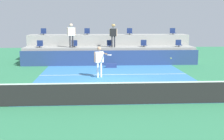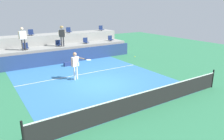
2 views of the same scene
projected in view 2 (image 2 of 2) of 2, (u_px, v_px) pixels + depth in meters
ground_plane at (100, 84)px, 12.92m from camera, size 40.00×40.00×0.00m
court_inner_paint at (93, 80)px, 13.72m from camera, size 9.00×10.00×0.01m
court_service_line at (83, 74)px, 14.85m from camera, size 9.00×0.06×0.00m
tennis_net at (145, 100)px, 9.57m from camera, size 10.48×0.08×1.07m
sponsor_backboard at (64, 57)px, 17.58m from camera, size 13.00×0.16×1.10m
seating_tier_lower at (59, 53)px, 18.60m from camera, size 13.00×1.80×1.25m
seating_tier_upper at (52, 45)px, 19.92m from camera, size 13.00×1.80×2.10m
stadium_chair_lower_left at (25, 47)px, 16.90m from camera, size 0.44×0.40×0.52m
stadium_chair_lower_center at (58, 44)px, 18.31m from camera, size 0.44×0.40×0.52m
stadium_chair_lower_right at (86, 41)px, 19.69m from camera, size 0.44×0.40×0.52m
stadium_chair_lower_far_right at (110, 39)px, 21.12m from camera, size 0.44×0.40×0.52m
stadium_chair_upper_left at (31, 33)px, 18.59m from camera, size 0.44×0.40×0.52m
stadium_chair_upper_right at (69, 31)px, 20.42m from camera, size 0.44×0.40×0.52m
stadium_chair_upper_far_right at (101, 29)px, 22.31m from camera, size 0.44×0.40×0.52m
tennis_player at (76, 63)px, 13.42m from camera, size 1.02×1.16×1.79m
spectator_leaning_on_rail at (23, 36)px, 16.24m from camera, size 0.62×0.26×1.78m
spectator_with_hat at (62, 34)px, 17.89m from camera, size 0.59×0.42×1.73m
tennis_ball at (135, 57)px, 14.49m from camera, size 0.07×0.07×0.07m
equipment_bag at (69, 64)px, 16.92m from camera, size 0.76×0.28×0.30m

